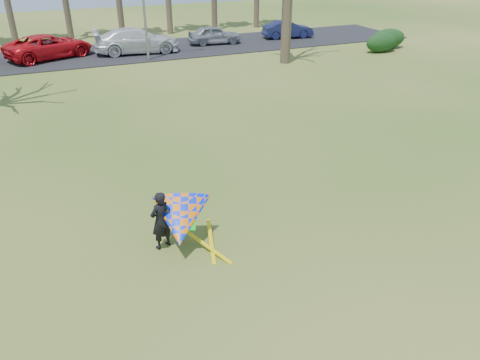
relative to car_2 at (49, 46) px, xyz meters
name	(u,v)px	position (x,y,z in m)	size (l,w,h in m)	color
ground	(270,250)	(3.88, -25.09, -0.84)	(100.00, 100.00, 0.00)	#245713
parking_strip	(110,54)	(3.88, -0.09, -0.81)	(46.00, 7.00, 0.06)	black
hedge_near	(388,39)	(22.81, -6.14, -0.14)	(2.81, 1.27, 1.40)	#133513
hedge_far	(381,43)	(21.57, -6.97, -0.17)	(2.42, 1.14, 1.34)	#123413
car_2	(49,46)	(0.00, 0.00, 0.00)	(2.58, 5.60, 1.56)	red
car_3	(137,41)	(5.70, -0.68, 0.06)	(2.34, 5.75, 1.67)	silver
car_4	(214,35)	(11.70, 0.12, -0.11)	(1.58, 3.92, 1.33)	gray
car_5	(288,29)	(17.91, 0.05, -0.13)	(1.38, 3.96, 1.30)	#191D4C
kite_flyer	(179,220)	(1.77, -24.06, 0.01)	(2.13, 2.39, 2.02)	black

